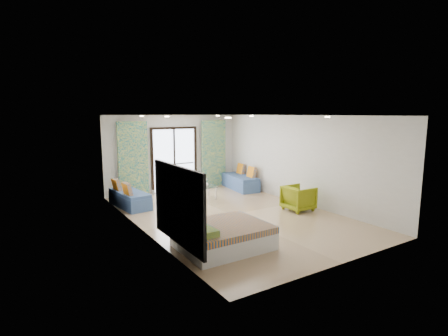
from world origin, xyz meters
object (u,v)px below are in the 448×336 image
daybed_left (129,198)px  coffee_table (205,188)px  armchair (299,197)px  bed (222,236)px  daybed_right (241,182)px

daybed_left → coffee_table: bearing=-14.7°
daybed_left → coffee_table: (2.38, -0.34, 0.12)m
daybed_left → armchair: bearing=-43.0°
bed → daybed_right: 5.75m
daybed_left → daybed_right: size_ratio=0.94×
coffee_table → daybed_left: bearing=171.8°
daybed_right → armchair: daybed_right is taller
bed → daybed_left: (-0.64, 4.21, 0.00)m
daybed_right → coffee_table: 1.96m
daybed_left → coffee_table: size_ratio=2.38×
daybed_right → armchair: 3.25m
coffee_table → armchair: armchair is taller
coffee_table → armchair: (1.62, -2.61, 0.02)m
daybed_left → coffee_table: daybed_left is taller
bed → armchair: armchair is taller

